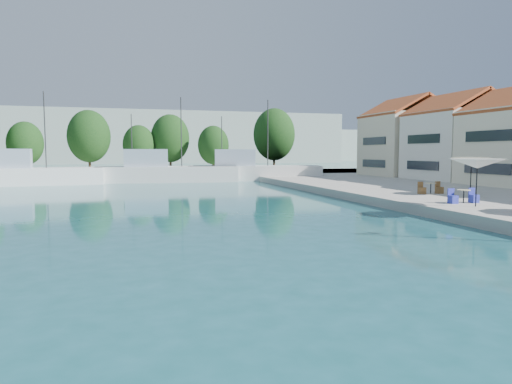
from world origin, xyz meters
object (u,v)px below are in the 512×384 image
object	(u,v)px
trawler_03	(164,173)
trawler_04	(251,172)
trawler_02	(28,175)
umbrella_white	(477,164)
umbrella_cream	(471,161)

from	to	relation	value
trawler_03	trawler_04	distance (m)	10.53
trawler_02	trawler_04	xyz separation A→B (m)	(24.66, 1.58, -0.00)
trawler_03	trawler_04	xyz separation A→B (m)	(10.53, 0.06, -0.00)
trawler_03	umbrella_white	distance (m)	36.70
trawler_03	umbrella_cream	xyz separation A→B (m)	(17.80, -28.64, 1.80)
trawler_02	trawler_03	bearing A→B (deg)	0.74
trawler_03	umbrella_white	world-z (taller)	trawler_03
trawler_03	umbrella_white	size ratio (longest dim) A/B	5.81
trawler_02	umbrella_cream	world-z (taller)	trawler_02
umbrella_white	umbrella_cream	distance (m)	7.10
umbrella_cream	trawler_04	bearing A→B (deg)	104.23
umbrella_cream	trawler_02	bearing A→B (deg)	139.67
trawler_02	trawler_04	world-z (taller)	same
trawler_03	umbrella_cream	size ratio (longest dim) A/B	6.32
umbrella_white	umbrella_cream	bearing A→B (deg)	50.96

